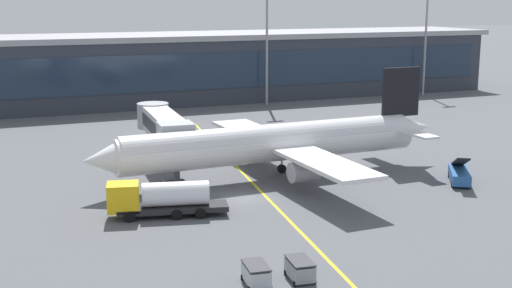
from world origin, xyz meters
name	(u,v)px	position (x,y,z in m)	size (l,w,h in m)	color
ground_plane	(246,198)	(0.00, 0.00, 0.00)	(700.00, 700.00, 0.00)	#515459
apron_lead_in_line	(260,191)	(2.33, 2.00, 0.00)	(0.30, 80.00, 0.01)	yellow
terminal_building	(54,72)	(-10.31, 67.42, 6.43)	(178.76, 20.00, 12.82)	#2D333D
main_airliner	(274,143)	(5.73, 6.06, 4.03)	(41.56, 32.83, 11.57)	white
jet_bridge	(163,126)	(-4.25, 15.38, 5.00)	(4.97, 17.65, 6.73)	#B2B7BC
fuel_tanker	(160,198)	(-9.42, -2.39, 1.75)	(11.09, 4.94, 3.25)	#232326
belt_loader	(459,174)	(23.39, -3.27, 0.99)	(4.92, 6.48, 3.49)	#285B9E
baggage_cart_0	(256,274)	(-7.16, -19.72, 0.78)	(1.91, 2.82, 1.48)	#B2B7BC
baggage_cart_1	(300,269)	(-3.99, -20.11, 0.78)	(1.91, 2.82, 1.48)	gray
apron_light_mast_0	(267,23)	(26.29, 55.46, 14.98)	(2.80, 0.50, 25.91)	gray
apron_light_mast_1	(426,27)	(61.34, 55.46, 13.74)	(2.80, 0.50, 23.50)	gray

